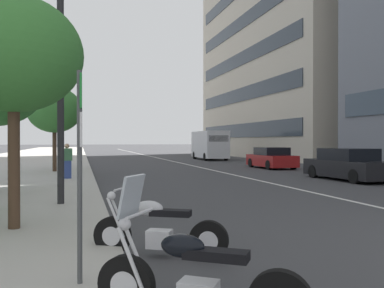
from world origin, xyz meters
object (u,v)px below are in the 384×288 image
motorcycle_far_end_row (194,280)px  motorcycle_mid_row (158,231)px  car_far_down_avenue (271,159)px  street_lamp_with_banners (71,14)px  parking_sign_by_curb (80,150)px  car_mid_block_traffic (348,165)px  delivery_van_ahead (210,145)px  street_tree_near_plaza_corner (14,55)px  street_tree_far_plaza (54,110)px  pedestrian_on_plaza (67,161)px

motorcycle_far_end_row → motorcycle_mid_row: (2.48, -0.08, -0.03)m
car_far_down_avenue → street_lamp_with_banners: (-13.87, 12.47, 4.58)m
motorcycle_far_end_row → motorcycle_mid_row: 2.48m
motorcycle_far_end_row → parking_sign_by_curb: size_ratio=0.77×
car_mid_block_traffic → delivery_van_ahead: delivery_van_ahead is taller
motorcycle_mid_row → street_tree_near_plaza_corner: bearing=-14.4°
car_mid_block_traffic → street_tree_near_plaza_corner: (-8.40, 13.27, 2.78)m
car_mid_block_traffic → parking_sign_by_curb: size_ratio=1.89×
car_mid_block_traffic → street_lamp_with_banners: bearing=111.4°
delivery_van_ahead → street_tree_far_plaza: 19.82m
car_far_down_avenue → street_tree_far_plaza: street_tree_far_plaza is taller
street_lamp_with_banners → car_mid_block_traffic: bearing=-66.6°
motorcycle_far_end_row → street_tree_far_plaza: (20.22, 2.46, 3.08)m
car_mid_block_traffic → street_tree_far_plaza: size_ratio=1.02×
parking_sign_by_curb → motorcycle_far_end_row: bearing=-134.5°
street_lamp_with_banners → street_tree_far_plaza: street_lamp_with_banners is taller
street_tree_far_plaza → pedestrian_on_plaza: size_ratio=2.98×
parking_sign_by_curb → street_lamp_with_banners: size_ratio=0.29×
car_mid_block_traffic → delivery_van_ahead: 21.68m
car_far_down_avenue → street_tree_near_plaza_corner: bearing=140.7°
motorcycle_far_end_row → car_far_down_avenue: 24.29m
parking_sign_by_curb → street_tree_near_plaza_corner: 4.14m
car_mid_block_traffic → street_tree_far_plaza: (7.20, 13.41, 2.83)m
motorcycle_mid_row → delivery_van_ahead: size_ratio=0.33×
car_mid_block_traffic → street_tree_far_plaza: 15.48m
parking_sign_by_curb → pedestrian_on_plaza: 14.46m
motorcycle_far_end_row → delivery_van_ahead: (34.68, -10.93, 1.02)m
motorcycle_mid_row → pedestrian_on_plaza: bearing=-55.0°
street_tree_near_plaza_corner → motorcycle_mid_row: bearing=-131.7°
street_tree_near_plaza_corner → street_tree_far_plaza: street_tree_far_plaza is taller
car_mid_block_traffic → car_far_down_avenue: (8.56, -0.20, -0.04)m
street_lamp_with_banners → street_tree_near_plaza_corner: bearing=162.0°
street_tree_near_plaza_corner → parking_sign_by_curb: bearing=-160.9°
street_lamp_with_banners → street_tree_near_plaza_corner: 3.70m
car_mid_block_traffic → parking_sign_by_curb: (-11.94, 12.05, 1.03)m
parking_sign_by_curb → pedestrian_on_plaza: (14.42, 0.57, -0.79)m
motorcycle_far_end_row → street_lamp_with_banners: (7.71, 1.32, 4.79)m
street_tree_far_plaza → car_mid_block_traffic: bearing=-118.2°
motorcycle_mid_row → street_lamp_with_banners: bearing=-47.7°
street_tree_near_plaza_corner → street_tree_far_plaza: 15.60m
pedestrian_on_plaza → car_mid_block_traffic: bearing=56.9°
car_mid_block_traffic → parking_sign_by_curb: 16.99m
car_mid_block_traffic → street_lamp_with_banners: 14.12m
delivery_van_ahead → street_lamp_with_banners: size_ratio=0.70×
parking_sign_by_curb → pedestrian_on_plaza: parking_sign_by_curb is taller
car_far_down_avenue → parking_sign_by_curb: (-20.50, 12.24, 1.07)m
car_mid_block_traffic → motorcycle_far_end_row: bearing=138.0°
street_tree_far_plaza → parking_sign_by_curb: bearing=-175.9°
motorcycle_mid_row → car_mid_block_traffic: (10.54, -10.87, 0.28)m
motorcycle_mid_row → street_lamp_with_banners: street_lamp_with_banners is taller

